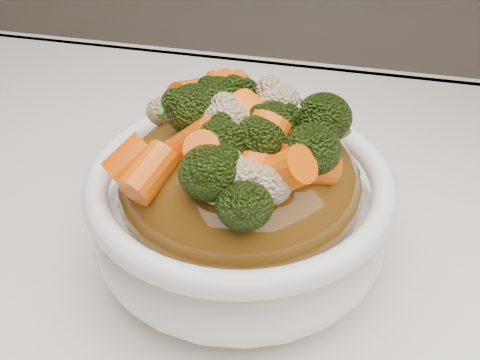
% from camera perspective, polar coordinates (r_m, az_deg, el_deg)
% --- Properties ---
extents(tablecloth, '(1.20, 0.80, 0.04)m').
position_cam_1_polar(tablecloth, '(0.47, 4.85, -12.22)').
color(tablecloth, white).
rests_on(tablecloth, dining_table).
extents(bowl, '(0.29, 0.29, 0.09)m').
position_cam_1_polar(bowl, '(0.44, 0.00, -3.59)').
color(bowl, white).
rests_on(bowl, tablecloth).
extents(sauce_base, '(0.23, 0.23, 0.10)m').
position_cam_1_polar(sauce_base, '(0.42, 0.00, -0.35)').
color(sauce_base, '#5F3A10').
rests_on(sauce_base, bowl).
extents(carrots, '(0.23, 0.23, 0.05)m').
position_cam_1_polar(carrots, '(0.39, 0.00, 7.53)').
color(carrots, '#F15D07').
rests_on(carrots, sauce_base).
extents(broccoli, '(0.23, 0.23, 0.05)m').
position_cam_1_polar(broccoli, '(0.39, 0.00, 7.39)').
color(broccoli, black).
rests_on(broccoli, sauce_base).
extents(cauliflower, '(0.23, 0.23, 0.04)m').
position_cam_1_polar(cauliflower, '(0.39, 0.00, 7.11)').
color(cauliflower, beige).
rests_on(cauliflower, sauce_base).
extents(scallions, '(0.17, 0.17, 0.02)m').
position_cam_1_polar(scallions, '(0.39, 0.00, 7.66)').
color(scallions, '#379021').
rests_on(scallions, sauce_base).
extents(sesame_seeds, '(0.21, 0.21, 0.01)m').
position_cam_1_polar(sesame_seeds, '(0.39, 0.00, 7.66)').
color(sesame_seeds, beige).
rests_on(sesame_seeds, sauce_base).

